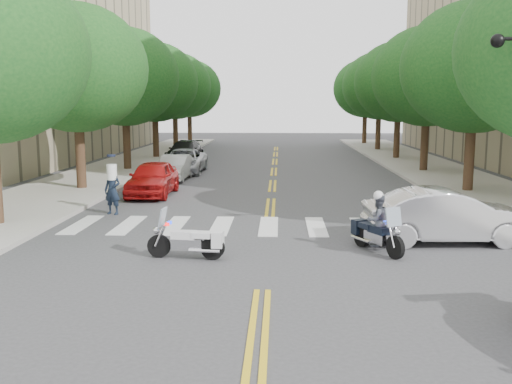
# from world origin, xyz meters

# --- Properties ---
(ground) EXTENTS (140.00, 140.00, 0.00)m
(ground) POSITION_xyz_m (0.00, 0.00, 0.00)
(ground) COLOR #38383A
(ground) RESTS_ON ground
(sidewalk_left) EXTENTS (5.00, 60.00, 0.15)m
(sidewalk_left) POSITION_xyz_m (-9.50, 22.00, 0.07)
(sidewalk_left) COLOR #9E9991
(sidewalk_left) RESTS_ON ground
(sidewalk_right) EXTENTS (5.00, 60.00, 0.15)m
(sidewalk_right) POSITION_xyz_m (9.50, 22.00, 0.07)
(sidewalk_right) COLOR #9E9991
(sidewalk_right) RESTS_ON ground
(tree_l_1) EXTENTS (6.40, 6.40, 8.45)m
(tree_l_1) POSITION_xyz_m (-8.80, 14.00, 5.55)
(tree_l_1) COLOR #382316
(tree_l_1) RESTS_ON ground
(tree_l_2) EXTENTS (6.40, 6.40, 8.45)m
(tree_l_2) POSITION_xyz_m (-8.80, 22.00, 5.55)
(tree_l_2) COLOR #382316
(tree_l_2) RESTS_ON ground
(tree_l_3) EXTENTS (6.40, 6.40, 8.45)m
(tree_l_3) POSITION_xyz_m (-8.80, 30.00, 5.55)
(tree_l_3) COLOR #382316
(tree_l_3) RESTS_ON ground
(tree_l_4) EXTENTS (6.40, 6.40, 8.45)m
(tree_l_4) POSITION_xyz_m (-8.80, 38.00, 5.55)
(tree_l_4) COLOR #382316
(tree_l_4) RESTS_ON ground
(tree_l_5) EXTENTS (6.40, 6.40, 8.45)m
(tree_l_5) POSITION_xyz_m (-8.80, 46.00, 5.55)
(tree_l_5) COLOR #382316
(tree_l_5) RESTS_ON ground
(tree_r_1) EXTENTS (6.40, 6.40, 8.45)m
(tree_r_1) POSITION_xyz_m (8.80, 14.00, 5.55)
(tree_r_1) COLOR #382316
(tree_r_1) RESTS_ON ground
(tree_r_2) EXTENTS (6.40, 6.40, 8.45)m
(tree_r_2) POSITION_xyz_m (8.80, 22.00, 5.55)
(tree_r_2) COLOR #382316
(tree_r_2) RESTS_ON ground
(tree_r_3) EXTENTS (6.40, 6.40, 8.45)m
(tree_r_3) POSITION_xyz_m (8.80, 30.00, 5.55)
(tree_r_3) COLOR #382316
(tree_r_3) RESTS_ON ground
(tree_r_4) EXTENTS (6.40, 6.40, 8.45)m
(tree_r_4) POSITION_xyz_m (8.80, 38.00, 5.55)
(tree_r_4) COLOR #382316
(tree_r_4) RESTS_ON ground
(tree_r_5) EXTENTS (6.40, 6.40, 8.45)m
(tree_r_5) POSITION_xyz_m (8.80, 46.00, 5.55)
(tree_r_5) COLOR #382316
(tree_r_5) RESTS_ON ground
(motorcycle_police) EXTENTS (1.17, 1.92, 1.67)m
(motorcycle_police) POSITION_xyz_m (2.96, 3.39, 0.75)
(motorcycle_police) COLOR black
(motorcycle_police) RESTS_ON ground
(motorcycle_parked) EXTENTS (2.04, 0.59, 1.31)m
(motorcycle_parked) POSITION_xyz_m (-1.88, 2.47, 0.46)
(motorcycle_parked) COLOR black
(motorcycle_parked) RESTS_ON ground
(officer_standing) EXTENTS (0.74, 0.60, 1.75)m
(officer_standing) POSITION_xyz_m (-5.69, 8.39, 0.88)
(officer_standing) COLOR black
(officer_standing) RESTS_ON ground
(convertible) EXTENTS (4.82, 1.89, 1.56)m
(convertible) POSITION_xyz_m (5.17, 4.50, 0.78)
(convertible) COLOR #BBBBBD
(convertible) RESTS_ON ground
(parked_car_a) EXTENTS (1.80, 4.45, 1.52)m
(parked_car_a) POSITION_xyz_m (-5.20, 12.76, 0.76)
(parked_car_a) COLOR #AB1212
(parked_car_a) RESTS_ON ground
(parked_car_b) EXTENTS (1.48, 3.99, 1.31)m
(parked_car_b) POSITION_xyz_m (-5.20, 18.00, 0.65)
(parked_car_b) COLOR beige
(parked_car_b) RESTS_ON ground
(parked_car_c) EXTENTS (2.33, 5.01, 1.39)m
(parked_car_c) POSITION_xyz_m (-5.25, 21.10, 0.70)
(parked_car_c) COLOR silver
(parked_car_c) RESTS_ON ground
(parked_car_d) EXTENTS (2.28, 5.06, 1.44)m
(parked_car_d) POSITION_xyz_m (-6.30, 27.75, 0.72)
(parked_car_d) COLOR black
(parked_car_d) RESTS_ON ground
(parked_car_e) EXTENTS (1.94, 4.44, 1.49)m
(parked_car_e) POSITION_xyz_m (-6.30, 29.50, 0.75)
(parked_car_e) COLOR #A6A6AB
(parked_car_e) RESTS_ON ground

